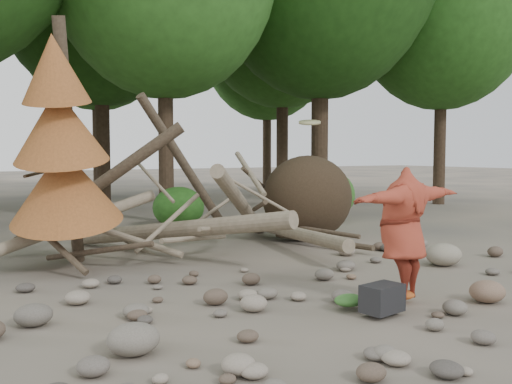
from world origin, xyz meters
TOP-DOWN VIEW (x-y plane):
  - ground at (0.00, 0.00)m, footprint 120.00×120.00m
  - deadfall_pile at (2.02, 4.24)m, footprint 8.55×5.24m
  - dead_conifer at (-3.12, 3.37)m, footprint 2.06×2.16m
  - bush_mid at (0.80, 7.80)m, footprint 1.40×1.40m
  - bush_right at (5.00, 7.00)m, footprint 2.00×2.00m
  - frisbee_thrower at (0.46, -0.96)m, footprint 2.62×0.95m
  - backpack at (-0.22, -1.31)m, footprint 0.57×0.43m
  - cloth_green at (-0.39, -0.87)m, footprint 0.41×0.34m
  - cloth_orange at (0.47, -0.97)m, footprint 0.35×0.29m
  - boulder_front_left at (-3.34, -1.07)m, footprint 0.54×0.49m
  - boulder_front_right at (1.49, -1.53)m, footprint 0.51×0.46m
  - boulder_mid_right at (2.96, 0.55)m, footprint 0.68×0.61m
  - boulder_mid_left at (-4.06, 0.46)m, footprint 0.45×0.40m

SIDE VIEW (x-z plane):
  - ground at x=0.00m, z-range 0.00..0.00m
  - cloth_orange at x=0.47m, z-range 0.00..0.13m
  - cloth_green at x=-0.39m, z-range 0.00..0.15m
  - boulder_mid_left at x=-4.06m, z-range 0.00..0.27m
  - boulder_front_right at x=1.49m, z-range 0.00..0.30m
  - boulder_front_left at x=-3.34m, z-range 0.00..0.33m
  - backpack at x=-0.22m, z-range 0.00..0.34m
  - boulder_mid_right at x=2.96m, z-range 0.00..0.41m
  - bush_mid at x=0.80m, z-range 0.00..1.12m
  - bush_right at x=5.00m, z-range 0.00..1.60m
  - deadfall_pile at x=2.02m, z-range -0.70..2.60m
  - frisbee_thrower at x=0.46m, z-range -0.23..2.17m
  - dead_conifer at x=-3.12m, z-range -0.06..4.29m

